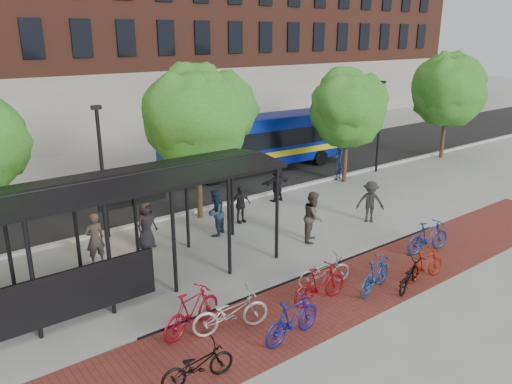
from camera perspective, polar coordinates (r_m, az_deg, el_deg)
ground at (r=20.97m, az=5.42°, el=-3.65°), size 160.00×160.00×0.00m
asphalt_street at (r=27.04m, az=-6.14°, el=1.27°), size 160.00×8.00×0.01m
curb at (r=23.84m, az=-1.10°, el=-0.75°), size 160.00×0.25×0.12m
brick_strip at (r=16.51m, az=12.19°, el=-10.14°), size 24.00×3.00×0.01m
bike_rack_rail at (r=16.19m, az=6.68°, el=-10.43°), size 12.00×0.05×0.95m
building_brick at (r=46.60m, az=-7.77°, el=20.49°), size 55.00×14.00×20.00m
bus_shelter at (r=15.42m, az=-15.75°, el=-0.36°), size 10.60×3.07×3.60m
tree_b at (r=20.71m, az=-6.64°, el=8.85°), size 5.15×4.20×6.47m
tree_c at (r=26.48m, az=10.53°, el=9.70°), size 4.66×3.80×5.92m
tree_d at (r=33.63m, az=21.19°, el=11.18°), size 5.39×4.40×6.55m
lamp_post_left at (r=19.55m, az=-17.18°, el=2.51°), size 0.35×0.20×5.12m
lamp_post_right at (r=29.03m, az=13.93°, el=7.55°), size 0.35×0.20×5.12m
bus at (r=28.72m, az=0.25°, el=6.00°), size 11.63×3.28×3.10m
bike_0 at (r=11.98m, az=-6.70°, el=-19.02°), size 1.83×0.82×0.93m
bike_1 at (r=13.63m, az=-7.34°, el=-13.32°), size 2.11×1.10×1.22m
bike_2 at (r=13.59m, az=-2.94°, el=-13.54°), size 2.25×1.25×1.12m
bike_3 at (r=13.28m, az=4.18°, el=-14.24°), size 2.00×0.74×1.18m
bike_5 at (r=14.98m, az=7.32°, el=-10.38°), size 1.97×0.62×1.17m
bike_6 at (r=15.98m, az=7.79°, el=-8.93°), size 1.94×1.07×0.97m
bike_7 at (r=15.87m, az=13.49°, el=-9.20°), size 1.91×0.95×1.10m
bike_8 at (r=16.37m, az=17.15°, el=-9.05°), size 1.83×1.10×0.91m
bike_9 at (r=17.06m, az=18.75°, el=-7.85°), size 1.76×0.66×1.03m
bike_11 at (r=19.11m, az=19.09°, el=-4.86°), size 2.03×0.88×1.18m
pedestrian_0 at (r=18.75m, az=-12.43°, el=-3.64°), size 1.04×0.86×1.83m
pedestrian_1 at (r=17.89m, az=-17.94°, el=-5.12°), size 0.71×0.49×1.86m
pedestrian_2 at (r=19.48m, az=-4.69°, el=-2.40°), size 1.14×1.08×1.86m
pedestrian_4 at (r=20.78m, az=-1.80°, el=-1.42°), size 0.97×0.47×1.60m
pedestrian_5 at (r=23.48m, az=2.43°, el=0.95°), size 1.58×0.55×1.69m
pedestrian_7 at (r=27.32m, az=9.39°, el=3.38°), size 0.81×0.66×1.92m
pedestrian_8 at (r=19.02m, az=6.57°, el=-2.80°), size 1.21×1.17×1.96m
pedestrian_9 at (r=21.35m, az=12.93°, el=-1.10°), size 1.27×1.28×1.77m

